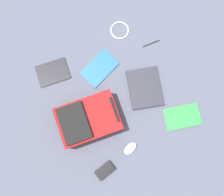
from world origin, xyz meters
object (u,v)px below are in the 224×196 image
object	(u,v)px
computer_mouse	(130,148)
cable_coil	(120,30)
book_manual	(100,68)
power_brick	(105,171)
book_red	(53,72)
backpack	(88,120)
pen_black	(151,43)
book_blue	(182,117)
laptop	(145,88)

from	to	relation	value
computer_mouse	cable_coil	distance (m)	0.91
book_manual	power_brick	bearing A→B (deg)	-25.35
book_red	power_brick	size ratio (longest dim) A/B	1.94
backpack	power_brick	world-z (taller)	backpack
computer_mouse	pen_black	xyz separation A→B (m)	(-0.62, 0.54, -0.01)
pen_black	book_manual	bearing A→B (deg)	-92.28
book_blue	power_brick	bearing A→B (deg)	-84.48
backpack	pen_black	size ratio (longest dim) A/B	3.34
computer_mouse	pen_black	bearing A→B (deg)	122.71
cable_coil	computer_mouse	bearing A→B (deg)	-24.08
cable_coil	power_brick	size ratio (longest dim) A/B	1.07
book_manual	book_red	distance (m)	0.36
laptop	cable_coil	world-z (taller)	laptop
laptop	power_brick	xyz separation A→B (m)	(0.39, -0.55, -0.00)
book_blue	pen_black	size ratio (longest dim) A/B	2.16
book_blue	pen_black	xyz separation A→B (m)	(-0.61, 0.09, -0.01)
backpack	book_manual	distance (m)	0.42
book_red	book_manual	bearing A→B (deg)	66.70
laptop	book_red	world-z (taller)	laptop
laptop	book_manual	distance (m)	0.38
book_red	computer_mouse	size ratio (longest dim) A/B	2.47
cable_coil	pen_black	world-z (taller)	cable_coil
book_manual	book_blue	bearing A→B (deg)	29.95
power_brick	computer_mouse	bearing A→B (deg)	101.93
book_manual	book_blue	xyz separation A→B (m)	(0.62, 0.36, 0.00)
pen_black	computer_mouse	bearing A→B (deg)	-40.84
backpack	book_blue	bearing A→B (deg)	63.45
book_blue	computer_mouse	xyz separation A→B (m)	(0.02, -0.45, 0.01)
pen_black	backpack	bearing A→B (deg)	-67.25
backpack	pen_black	xyz separation A→B (m)	(-0.30, 0.71, -0.09)
computer_mouse	power_brick	xyz separation A→B (m)	(0.05, -0.24, -0.00)
cable_coil	power_brick	bearing A→B (deg)	-34.55
book_manual	cable_coil	xyz separation A→B (m)	(-0.19, 0.28, -0.00)
backpack	computer_mouse	world-z (taller)	backpack
laptop	book_red	size ratio (longest dim) A/B	1.37
book_red	power_brick	world-z (taller)	power_brick
power_brick	book_manual	bearing A→B (deg)	154.65
computer_mouse	pen_black	distance (m)	0.82
power_brick	cable_coil	bearing A→B (deg)	145.45
book_blue	pen_black	distance (m)	0.61
laptop	computer_mouse	xyz separation A→B (m)	(0.34, -0.32, 0.00)
backpack	laptop	bearing A→B (deg)	91.48
backpack	pen_black	distance (m)	0.77
power_brick	book_blue	bearing A→B (deg)	95.52
book_red	cable_coil	world-z (taller)	book_red
book_blue	cable_coil	bearing A→B (deg)	-174.61
computer_mouse	cable_coil	size ratio (longest dim) A/B	0.74
laptop	pen_black	size ratio (longest dim) A/B	2.64
book_blue	backpack	bearing A→B (deg)	-116.55
backpack	laptop	world-z (taller)	backpack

